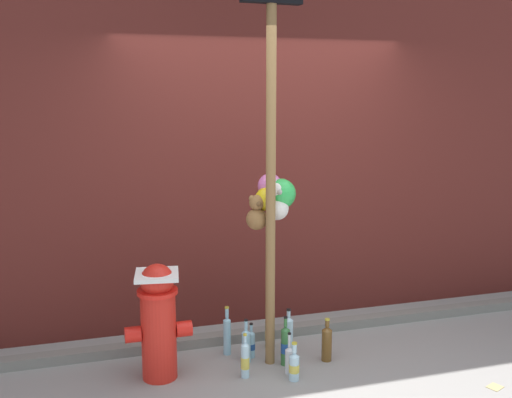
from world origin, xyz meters
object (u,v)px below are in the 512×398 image
bottle_7 (227,334)px  bottle_8 (245,360)px  fire_hydrant (158,319)px  bottle_2 (288,335)px  bottle_6 (327,343)px  bottle_5 (246,345)px  bottle_1 (251,344)px  bottle_9 (285,345)px  memorial_post (272,153)px  bottle_3 (269,333)px  bottle_0 (294,365)px  bottle_4 (289,359)px

bottle_7 → bottle_8: 0.41m
fire_hydrant → bottle_2: 1.06m
bottle_6 → bottle_5: bearing=165.9°
bottle_1 → bottle_7: 0.21m
bottle_9 → bottle_2: bearing=63.4°
memorial_post → bottle_6: memorial_post is taller
bottle_3 → bottle_5: bearing=-140.5°
memorial_post → bottle_2: size_ratio=7.96×
bottle_2 → memorial_post: bearing=-172.6°
bottle_0 → bottle_5: bottle_5 is taller
bottle_5 → bottle_6: 0.62m
bottle_3 → bottle_9: bearing=-86.0°
bottle_7 → bottle_9: bottle_7 is taller
bottle_6 → bottle_9: bearing=176.1°
bottle_2 → bottle_3: bottle_2 is taller
memorial_post → bottle_0: (0.05, -0.39, -1.49)m
bottle_1 → bottle_9: bearing=-42.7°
memorial_post → bottle_6: (0.40, -0.16, -1.46)m
memorial_post → fire_hydrant: (-0.87, -0.07, -1.16)m
memorial_post → bottle_1: bearing=159.1°
bottle_1 → bottle_7: bottle_7 is taller
bottle_5 → bottle_8: bearing=-106.9°
fire_hydrant → bottle_9: fire_hydrant is taller
bottle_7 → bottle_2: bearing=-16.8°
bottle_7 → bottle_9: bearing=-38.2°
bottle_2 → bottle_3: size_ratio=1.23×
bottle_8 → fire_hydrant: bearing=163.7°
fire_hydrant → bottle_6: 1.31m
bottle_3 → bottle_5: size_ratio=0.89×
bottle_3 → bottle_4: (0.00, -0.48, -0.01)m
memorial_post → bottle_8: (-0.27, -0.25, -1.47)m
bottle_3 → bottle_6: bottle_6 is taller
bottle_2 → bottle_7: bottle_7 is taller
bottle_8 → bottle_9: 0.36m
memorial_post → bottle_1: (-0.14, 0.05, -1.49)m
bottle_0 → bottle_4: bottle_4 is taller
memorial_post → bottle_7: (-0.31, 0.16, -1.44)m
bottle_5 → bottle_8: size_ratio=1.04×
bottle_0 → bottle_1: size_ratio=1.03×
bottle_4 → bottle_9: 0.15m
bottle_4 → bottle_0: bearing=-88.6°
bottle_8 → bottle_9: bearing=16.7°
bottle_6 → bottle_7: 0.78m
fire_hydrant → memorial_post: bearing=4.7°
memorial_post → bottle_3: memorial_post is taller
fire_hydrant → bottle_4: (0.92, -0.21, -0.33)m
fire_hydrant → bottle_0: fire_hydrant is taller
bottle_3 → bottle_9: size_ratio=0.80×
bottle_2 → bottle_8: size_ratio=1.13×
bottle_1 → bottle_4: bearing=-60.4°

